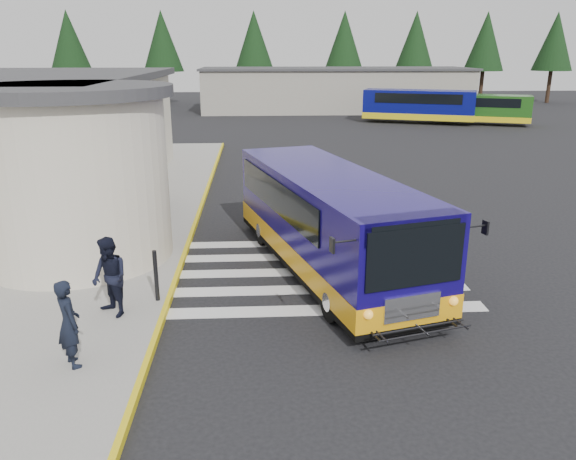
{
  "coord_description": "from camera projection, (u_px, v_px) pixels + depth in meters",
  "views": [
    {
      "loc": [
        -1.86,
        -15.1,
        5.82
      ],
      "look_at": [
        -1.05,
        -0.5,
        1.13
      ],
      "focal_mm": 35.0,
      "sensor_mm": 36.0,
      "label": 1
    }
  ],
  "objects": [
    {
      "name": "far_bus_a",
      "position": [
        419.0,
        105.0,
        46.66
      ],
      "size": [
        9.31,
        5.6,
        2.32
      ],
      "rotation": [
        0.0,
        0.0,
        1.2
      ],
      "color": "#080C60",
      "rests_on": "ground"
    },
    {
      "name": "station_building",
      "position": [
        22.0,
        140.0,
        21.45
      ],
      "size": [
        12.7,
        18.7,
        4.8
      ],
      "color": "beige",
      "rests_on": "ground"
    },
    {
      "name": "transit_bus",
      "position": [
        328.0,
        225.0,
        15.25
      ],
      "size": [
        5.27,
        9.89,
        2.71
      ],
      "rotation": [
        0.0,
        0.0,
        0.27
      ],
      "color": "#11075B",
      "rests_on": "ground"
    },
    {
      "name": "curb_strip",
      "position": [
        196.0,
        221.0,
        19.8
      ],
      "size": [
        0.12,
        34.0,
        0.16
      ],
      "primitive_type": "cube",
      "color": "yellow",
      "rests_on": "ground"
    },
    {
      "name": "crosswalk",
      "position": [
        309.0,
        272.0,
        15.44
      ],
      "size": [
        8.0,
        5.35,
        0.01
      ],
      "color": "silver",
      "rests_on": "ground"
    },
    {
      "name": "pedestrian_a",
      "position": [
        69.0,
        323.0,
        10.36
      ],
      "size": [
        0.7,
        0.75,
        1.72
      ],
      "primitive_type": "imported",
      "rotation": [
        0.0,
        0.0,
        2.18
      ],
      "color": "black",
      "rests_on": "sidewalk"
    },
    {
      "name": "depot_building",
      "position": [
        335.0,
        89.0,
        55.84
      ],
      "size": [
        26.4,
        8.4,
        4.2
      ],
      "color": "gray",
      "rests_on": "ground"
    },
    {
      "name": "far_bus_b",
      "position": [
        479.0,
        108.0,
        45.86
      ],
      "size": [
        8.24,
        5.01,
        2.06
      ],
      "rotation": [
        0.0,
        0.0,
        1.19
      ],
      "color": "#1D4E14",
      "rests_on": "ground"
    },
    {
      "name": "bollard",
      "position": [
        156.0,
        276.0,
        13.17
      ],
      "size": [
        0.1,
        0.1,
        1.25
      ],
      "primitive_type": "cylinder",
      "color": "black",
      "rests_on": "sidewalk"
    },
    {
      "name": "ground",
      "position": [
        323.0,
        261.0,
        16.23
      ],
      "size": [
        140.0,
        140.0,
        0.0
      ],
      "primitive_type": "plane",
      "color": "black",
      "rests_on": "ground"
    },
    {
      "name": "tree_line",
      "position": [
        329.0,
        41.0,
        62.03
      ],
      "size": [
        58.4,
        4.4,
        10.0
      ],
      "color": "black",
      "rests_on": "ground"
    },
    {
      "name": "sidewalk",
      "position": [
        53.0,
        223.0,
        19.54
      ],
      "size": [
        10.0,
        34.0,
        0.15
      ],
      "primitive_type": "cube",
      "color": "gray",
      "rests_on": "ground"
    },
    {
      "name": "pedestrian_b",
      "position": [
        110.0,
        277.0,
        12.34
      ],
      "size": [
        1.1,
        1.11,
        1.81
      ],
      "primitive_type": "imported",
      "rotation": [
        0.0,
        0.0,
        -0.81
      ],
      "color": "black",
      "rests_on": "sidewalk"
    }
  ]
}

